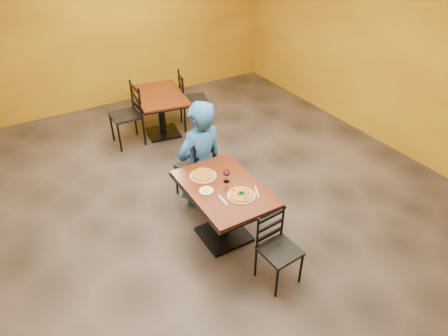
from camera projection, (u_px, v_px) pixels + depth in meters
floor at (205, 213)px, 5.22m from camera, size 7.00×8.00×0.01m
wall_back at (100, 28)px, 7.23m from camera, size 7.00×0.01×3.00m
wall_right at (409, 57)px, 5.85m from camera, size 0.01×8.00×3.00m
table_main at (224, 200)px, 4.55m from camera, size 0.83×1.23×0.75m
table_second at (161, 105)px, 6.69m from camera, size 0.97×1.29×0.75m
chair_main_near at (280, 251)px, 4.08m from camera, size 0.40×0.40×0.83m
chair_main_far at (195, 165)px, 5.32m from camera, size 0.53×0.53×0.93m
chair_second_left at (126, 116)px, 6.45m from camera, size 0.46×0.46×1.02m
chair_second_right at (194, 100)px, 6.98m from camera, size 0.57×0.57×1.02m
diner at (200, 153)px, 5.08m from camera, size 0.76×0.55×1.46m
plate_main at (241, 195)px, 4.30m from camera, size 0.31×0.31×0.01m
pizza_main at (241, 194)px, 4.30m from camera, size 0.28×0.28×0.02m
plate_far at (203, 176)px, 4.62m from camera, size 0.31×0.31×0.01m
pizza_far at (203, 175)px, 4.61m from camera, size 0.28×0.28×0.02m
side_plate at (206, 191)px, 4.37m from camera, size 0.16×0.16×0.01m
dip at (206, 190)px, 4.37m from camera, size 0.09×0.09×0.01m
wine_glass at (226, 175)px, 4.48m from camera, size 0.08×0.08×0.18m
fork at (223, 200)px, 4.24m from camera, size 0.02×0.19×0.00m
knife at (257, 192)px, 4.37m from camera, size 0.10×0.20×0.00m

